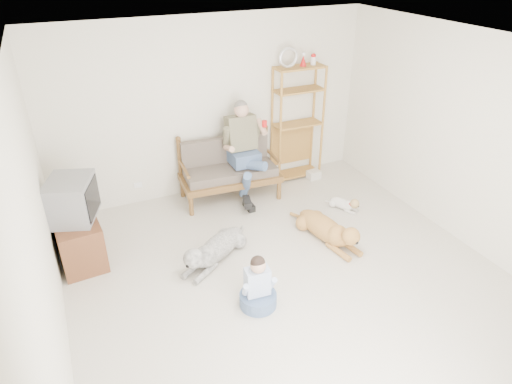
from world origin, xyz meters
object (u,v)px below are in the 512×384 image
etagere (297,123)px  tv_stand (78,239)px  loveseat (228,168)px  golden_retriever (329,230)px

etagere → tv_stand: (-3.61, -0.96, -0.66)m
loveseat → golden_retriever: 1.90m
loveseat → etagere: size_ratio=0.71×
loveseat → etagere: bearing=12.3°
etagere → tv_stand: etagere is taller
golden_retriever → tv_stand: bearing=153.9°
tv_stand → golden_retriever: tv_stand is taller
loveseat → tv_stand: (-2.32, -0.77, -0.19)m
tv_stand → loveseat: bearing=14.1°
tv_stand → etagere: bearing=10.6°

